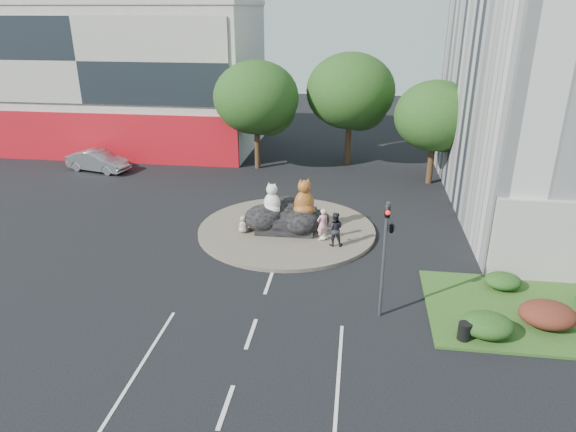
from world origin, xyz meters
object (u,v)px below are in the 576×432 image
parked_car (98,161)px  litter_bin (464,331)px  cat_tabby (304,197)px  pedestrian_pink (322,224)px  cat_white (272,198)px  pedestrian_dark (335,229)px  kitten_calico (243,224)px  kitten_white (323,234)px

parked_car → litter_bin: (24.19, -18.90, -0.34)m
cat_tabby → pedestrian_pink: (1.12, -1.22, -1.07)m
parked_car → cat_white: bearing=-109.4°
cat_tabby → pedestrian_dark: (1.80, -1.81, -1.04)m
pedestrian_dark → litter_bin: pedestrian_dark is taller
cat_white → pedestrian_dark: (3.58, -1.73, -0.90)m
cat_white → cat_tabby: bearing=16.0°
kitten_calico → pedestrian_pink: bearing=15.6°
litter_bin → parked_car: bearing=142.0°
pedestrian_pink → pedestrian_dark: bearing=105.4°
kitten_calico → kitten_white: (4.47, -0.44, -0.14)m
parked_car → cat_tabby: bearing=-106.4°
cat_tabby → pedestrian_pink: size_ratio=1.19×
cat_tabby → pedestrian_pink: bearing=-67.8°
kitten_white → pedestrian_pink: size_ratio=0.40×
cat_tabby → litter_bin: cat_tabby is taller
kitten_calico → parked_car: parked_car is taller
kitten_calico → kitten_white: size_ratio=1.39×
pedestrian_dark → parked_car: pedestrian_dark is taller
cat_tabby → kitten_calico: cat_tabby is taller
cat_tabby → pedestrian_dark: cat_tabby is taller
cat_tabby → pedestrian_pink: 1.98m
kitten_white → cat_tabby: bearing=87.0°
pedestrian_pink → kitten_white: bearing=175.7°
pedestrian_dark → kitten_white: bearing=-47.2°
cat_tabby → litter_bin: 11.83m
kitten_calico → kitten_white: 4.49m
kitten_white → litter_bin: 10.05m
kitten_calico → pedestrian_pink: 4.47m
cat_white → pedestrian_pink: (2.90, -1.13, -0.92)m
pedestrian_dark → pedestrian_pink: bearing=-44.8°
pedestrian_pink → parked_car: bearing=-64.1°
pedestrian_pink → litter_bin: pedestrian_pink is taller
cat_white → cat_tabby: cat_tabby is taller
cat_white → pedestrian_dark: cat_white is taller
cat_white → pedestrian_dark: bearing=-12.6°
kitten_white → pedestrian_dark: (0.64, -0.61, 0.56)m
cat_white → litter_bin: 12.90m
litter_bin → kitten_calico: bearing=140.7°
litter_bin → kitten_white: bearing=126.4°
kitten_calico → pedestrian_pink: (4.43, -0.46, 0.40)m
cat_white → kitten_calico: cat_white is taller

